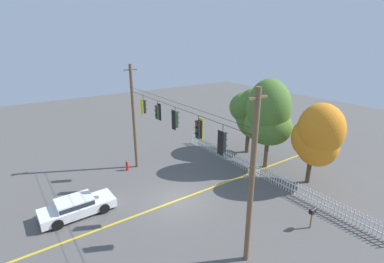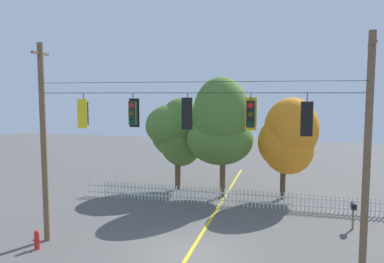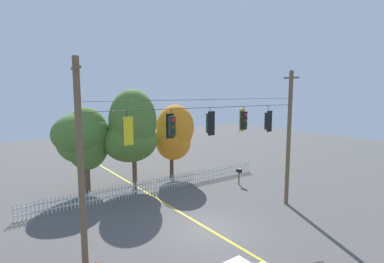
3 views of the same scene
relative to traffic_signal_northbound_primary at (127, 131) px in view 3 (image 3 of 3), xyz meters
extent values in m
plane|color=#565451|center=(4.53, 0.01, -5.69)|extent=(80.00, 80.00, 0.00)
cube|color=gold|center=(4.53, 0.01, -5.69)|extent=(0.16, 36.00, 0.01)
cylinder|color=brown|center=(-1.98, 0.01, -1.35)|extent=(0.26, 0.26, 8.68)
cylinder|color=brown|center=(11.05, 0.01, -1.35)|extent=(0.26, 0.26, 8.68)
cube|color=brown|center=(-1.98, 0.01, 2.54)|extent=(0.10, 1.10, 0.10)
cube|color=brown|center=(11.05, 0.01, 2.54)|extent=(0.10, 1.10, 0.10)
cylinder|color=black|center=(4.53, 0.01, 0.86)|extent=(12.84, 0.02, 0.02)
cylinder|color=black|center=(4.53, -0.24, 1.27)|extent=(12.84, 0.02, 0.02)
cylinder|color=black|center=(0.00, 0.01, 0.67)|extent=(0.03, 0.03, 0.38)
cube|color=yellow|center=(0.00, -0.12, 0.00)|extent=(0.43, 0.02, 1.20)
cube|color=black|center=(0.00, 0.01, 0.00)|extent=(0.30, 0.24, 0.97)
cylinder|color=red|center=(0.00, 0.14, 0.32)|extent=(0.20, 0.03, 0.20)
cube|color=black|center=(0.00, 0.19, 0.43)|extent=(0.22, 0.12, 0.06)
cylinder|color=#463B09|center=(0.00, 0.14, 0.00)|extent=(0.20, 0.03, 0.20)
cube|color=black|center=(0.00, 0.19, 0.11)|extent=(0.22, 0.12, 0.06)
cylinder|color=#073513|center=(0.00, 0.14, -0.33)|extent=(0.20, 0.03, 0.20)
cube|color=black|center=(0.00, 0.19, -0.21)|extent=(0.22, 0.12, 0.06)
cylinder|color=black|center=(2.22, 0.01, 0.69)|extent=(0.03, 0.03, 0.34)
cube|color=black|center=(2.22, 0.14, 0.05)|extent=(0.43, 0.02, 1.17)
cube|color=#1E3323|center=(2.22, 0.01, 0.05)|extent=(0.30, 0.24, 0.95)
cylinder|color=red|center=(2.22, -0.13, 0.36)|extent=(0.20, 0.03, 0.20)
cube|color=#1E3323|center=(2.22, -0.17, 0.48)|extent=(0.22, 0.12, 0.06)
cylinder|color=#463B09|center=(2.22, -0.13, 0.05)|extent=(0.20, 0.03, 0.20)
cube|color=#1E3323|center=(2.22, -0.17, 0.16)|extent=(0.22, 0.12, 0.06)
cylinder|color=#073513|center=(2.22, -0.13, -0.27)|extent=(0.20, 0.03, 0.20)
cube|color=#1E3323|center=(2.22, -0.17, -0.16)|extent=(0.22, 0.12, 0.06)
cylinder|color=black|center=(4.51, 0.01, 0.71)|extent=(0.03, 0.03, 0.30)
cube|color=black|center=(4.51, -0.12, 0.06)|extent=(0.43, 0.02, 1.24)
cube|color=#1E3323|center=(4.51, 0.01, 0.06)|extent=(0.30, 0.24, 1.00)
cylinder|color=red|center=(4.51, 0.14, 0.39)|extent=(0.20, 0.03, 0.20)
cube|color=#1E3323|center=(4.51, 0.19, 0.50)|extent=(0.22, 0.12, 0.06)
cylinder|color=#463B09|center=(4.51, 0.14, 0.06)|extent=(0.20, 0.03, 0.20)
cube|color=#1E3323|center=(4.51, 0.19, 0.17)|extent=(0.22, 0.12, 0.06)
cylinder|color=#073513|center=(4.51, 0.14, -0.28)|extent=(0.20, 0.03, 0.20)
cube|color=#1E3323|center=(4.51, 0.19, -0.16)|extent=(0.22, 0.12, 0.06)
cylinder|color=black|center=(6.95, 0.01, 0.71)|extent=(0.03, 0.03, 0.29)
cube|color=yellow|center=(6.95, 0.14, 0.06)|extent=(0.43, 0.02, 1.24)
cube|color=black|center=(6.95, 0.01, 0.06)|extent=(0.30, 0.24, 1.00)
cylinder|color=red|center=(6.95, -0.13, 0.40)|extent=(0.20, 0.03, 0.20)
cube|color=black|center=(6.95, -0.17, 0.51)|extent=(0.22, 0.12, 0.06)
cylinder|color=#463B09|center=(6.95, -0.13, 0.06)|extent=(0.20, 0.03, 0.20)
cube|color=black|center=(6.95, -0.17, 0.18)|extent=(0.22, 0.12, 0.06)
cylinder|color=#073513|center=(6.95, -0.13, -0.27)|extent=(0.20, 0.03, 0.20)
cube|color=black|center=(6.95, -0.17, -0.16)|extent=(0.22, 0.12, 0.06)
cylinder|color=black|center=(8.97, 0.01, 0.64)|extent=(0.03, 0.03, 0.43)
cube|color=black|center=(8.97, -0.12, -0.08)|extent=(0.43, 0.02, 1.26)
cube|color=black|center=(8.97, 0.01, -0.08)|extent=(0.30, 0.24, 1.01)
cylinder|color=red|center=(8.97, 0.14, 0.26)|extent=(0.20, 0.03, 0.20)
cube|color=black|center=(8.97, 0.19, 0.37)|extent=(0.22, 0.12, 0.06)
cylinder|color=#463B09|center=(8.97, 0.14, -0.08)|extent=(0.20, 0.03, 0.20)
cube|color=black|center=(8.97, 0.19, 0.03)|extent=(0.22, 0.12, 0.06)
cylinder|color=#073513|center=(8.97, 0.14, -0.42)|extent=(0.20, 0.03, 0.20)
cube|color=black|center=(8.97, 0.19, -0.30)|extent=(0.22, 0.12, 0.06)
cube|color=silver|center=(-3.95, 7.21, -5.19)|extent=(0.06, 0.04, 1.01)
cube|color=silver|center=(-3.72, 7.21, -5.19)|extent=(0.06, 0.04, 1.01)
cube|color=silver|center=(-3.50, 7.21, -5.19)|extent=(0.06, 0.04, 1.01)
cube|color=silver|center=(-3.27, 7.21, -5.19)|extent=(0.06, 0.04, 1.01)
cube|color=silver|center=(-3.05, 7.21, -5.19)|extent=(0.06, 0.04, 1.01)
cube|color=silver|center=(-2.82, 7.21, -5.19)|extent=(0.06, 0.04, 1.01)
cube|color=silver|center=(-2.60, 7.21, -5.19)|extent=(0.06, 0.04, 1.01)
cube|color=silver|center=(-2.37, 7.21, -5.19)|extent=(0.06, 0.04, 1.01)
cube|color=silver|center=(-2.15, 7.21, -5.19)|extent=(0.06, 0.04, 1.01)
cube|color=silver|center=(-1.92, 7.21, -5.19)|extent=(0.06, 0.04, 1.01)
cube|color=silver|center=(-1.70, 7.21, -5.19)|extent=(0.06, 0.04, 1.01)
cube|color=silver|center=(-1.47, 7.21, -5.19)|extent=(0.06, 0.04, 1.01)
cube|color=silver|center=(-1.25, 7.21, -5.19)|extent=(0.06, 0.04, 1.01)
cube|color=silver|center=(-1.02, 7.21, -5.19)|extent=(0.06, 0.04, 1.01)
cube|color=silver|center=(-0.80, 7.21, -5.19)|extent=(0.06, 0.04, 1.01)
cube|color=silver|center=(-0.57, 7.21, -5.19)|extent=(0.06, 0.04, 1.01)
cube|color=silver|center=(-0.35, 7.21, -5.19)|extent=(0.06, 0.04, 1.01)
cube|color=silver|center=(-0.12, 7.21, -5.19)|extent=(0.06, 0.04, 1.01)
cube|color=silver|center=(0.10, 7.21, -5.19)|extent=(0.06, 0.04, 1.01)
cube|color=silver|center=(0.33, 7.21, -5.19)|extent=(0.06, 0.04, 1.01)
cube|color=silver|center=(0.55, 7.21, -5.19)|extent=(0.06, 0.04, 1.01)
cube|color=silver|center=(0.78, 7.21, -5.19)|extent=(0.06, 0.04, 1.01)
cube|color=silver|center=(1.00, 7.21, -5.19)|extent=(0.06, 0.04, 1.01)
cube|color=silver|center=(1.23, 7.21, -5.19)|extent=(0.06, 0.04, 1.01)
cube|color=silver|center=(1.46, 7.21, -5.19)|extent=(0.06, 0.04, 1.01)
cube|color=silver|center=(1.68, 7.21, -5.19)|extent=(0.06, 0.04, 1.01)
cube|color=silver|center=(1.91, 7.21, -5.19)|extent=(0.06, 0.04, 1.01)
cube|color=silver|center=(2.13, 7.21, -5.19)|extent=(0.06, 0.04, 1.01)
cube|color=silver|center=(2.36, 7.21, -5.19)|extent=(0.06, 0.04, 1.01)
cube|color=silver|center=(2.58, 7.21, -5.19)|extent=(0.06, 0.04, 1.01)
cube|color=silver|center=(2.81, 7.21, -5.19)|extent=(0.06, 0.04, 1.01)
cube|color=silver|center=(3.03, 7.21, -5.19)|extent=(0.06, 0.04, 1.01)
cube|color=silver|center=(3.26, 7.21, -5.19)|extent=(0.06, 0.04, 1.01)
cube|color=silver|center=(3.48, 7.21, -5.19)|extent=(0.06, 0.04, 1.01)
cube|color=silver|center=(3.71, 7.21, -5.19)|extent=(0.06, 0.04, 1.01)
cube|color=silver|center=(3.93, 7.21, -5.19)|extent=(0.06, 0.04, 1.01)
cube|color=silver|center=(4.16, 7.21, -5.19)|extent=(0.06, 0.04, 1.01)
cube|color=silver|center=(4.38, 7.21, -5.19)|extent=(0.06, 0.04, 1.01)
cube|color=silver|center=(4.61, 7.21, -5.19)|extent=(0.06, 0.04, 1.01)
cube|color=silver|center=(4.83, 7.21, -5.19)|extent=(0.06, 0.04, 1.01)
cube|color=silver|center=(5.06, 7.21, -5.19)|extent=(0.06, 0.04, 1.01)
cube|color=silver|center=(5.28, 7.21, -5.19)|extent=(0.06, 0.04, 1.01)
cube|color=silver|center=(5.51, 7.21, -5.19)|extent=(0.06, 0.04, 1.01)
cube|color=silver|center=(5.73, 7.21, -5.19)|extent=(0.06, 0.04, 1.01)
cube|color=silver|center=(5.96, 7.21, -5.19)|extent=(0.06, 0.04, 1.01)
cube|color=silver|center=(6.18, 7.21, -5.19)|extent=(0.06, 0.04, 1.01)
cube|color=silver|center=(6.41, 7.21, -5.19)|extent=(0.06, 0.04, 1.01)
cube|color=silver|center=(6.63, 7.21, -5.19)|extent=(0.06, 0.04, 1.01)
cube|color=silver|center=(6.86, 7.21, -5.19)|extent=(0.06, 0.04, 1.01)
cube|color=silver|center=(7.08, 7.21, -5.19)|extent=(0.06, 0.04, 1.01)
cube|color=silver|center=(7.31, 7.21, -5.19)|extent=(0.06, 0.04, 1.01)
cube|color=silver|center=(7.53, 7.21, -5.19)|extent=(0.06, 0.04, 1.01)
cube|color=silver|center=(7.76, 7.21, -5.19)|extent=(0.06, 0.04, 1.01)
cube|color=silver|center=(7.98, 7.21, -5.19)|extent=(0.06, 0.04, 1.01)
cube|color=silver|center=(8.21, 7.21, -5.19)|extent=(0.06, 0.04, 1.01)
cube|color=silver|center=(8.43, 7.21, -5.19)|extent=(0.06, 0.04, 1.01)
cube|color=silver|center=(8.66, 7.21, -5.19)|extent=(0.06, 0.04, 1.01)
cube|color=silver|center=(8.89, 7.21, -5.19)|extent=(0.06, 0.04, 1.01)
cube|color=silver|center=(9.11, 7.21, -5.19)|extent=(0.06, 0.04, 1.01)
cube|color=silver|center=(9.34, 7.21, -5.19)|extent=(0.06, 0.04, 1.01)
cube|color=silver|center=(9.56, 7.21, -5.19)|extent=(0.06, 0.04, 1.01)
cube|color=silver|center=(9.79, 7.21, -5.19)|extent=(0.06, 0.04, 1.01)
cube|color=silver|center=(10.01, 7.21, -5.19)|extent=(0.06, 0.04, 1.01)
cube|color=silver|center=(10.24, 7.21, -5.19)|extent=(0.06, 0.04, 1.01)
cube|color=silver|center=(10.46, 7.21, -5.19)|extent=(0.06, 0.04, 1.01)
cube|color=silver|center=(10.69, 7.21, -5.19)|extent=(0.06, 0.04, 1.01)
cube|color=silver|center=(10.91, 7.21, -5.19)|extent=(0.06, 0.04, 1.01)
cube|color=silver|center=(11.14, 7.21, -5.19)|extent=(0.06, 0.04, 1.01)
cube|color=silver|center=(11.36, 7.21, -5.19)|extent=(0.06, 0.04, 1.01)
cube|color=silver|center=(11.59, 7.21, -5.19)|extent=(0.06, 0.04, 1.01)
cube|color=silver|center=(11.81, 7.21, -5.19)|extent=(0.06, 0.04, 1.01)
cube|color=silver|center=(12.04, 7.21, -5.19)|extent=(0.06, 0.04, 1.01)
cube|color=silver|center=(12.26, 7.21, -5.19)|extent=(0.06, 0.04, 1.01)
cube|color=silver|center=(12.49, 7.21, -5.19)|extent=(0.06, 0.04, 1.01)
cube|color=silver|center=(12.71, 7.21, -5.19)|extent=(0.06, 0.04, 1.01)
cube|color=silver|center=(12.94, 7.21, -5.19)|extent=(0.06, 0.04, 1.01)
cube|color=silver|center=(13.16, 7.21, -5.19)|extent=(0.06, 0.04, 1.01)
cube|color=silver|center=(13.39, 7.21, -5.19)|extent=(0.06, 0.04, 1.01)
cube|color=silver|center=(13.61, 7.21, -5.19)|extent=(0.06, 0.04, 1.01)
cube|color=silver|center=(13.84, 7.21, -5.19)|extent=(0.06, 0.04, 1.01)
cube|color=silver|center=(14.06, 7.21, -5.19)|extent=(0.06, 0.04, 1.01)
cube|color=silver|center=(14.29, 7.21, -5.19)|extent=(0.06, 0.04, 1.01)
cube|color=silver|center=(14.51, 7.21, -5.19)|extent=(0.06, 0.04, 1.01)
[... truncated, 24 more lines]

